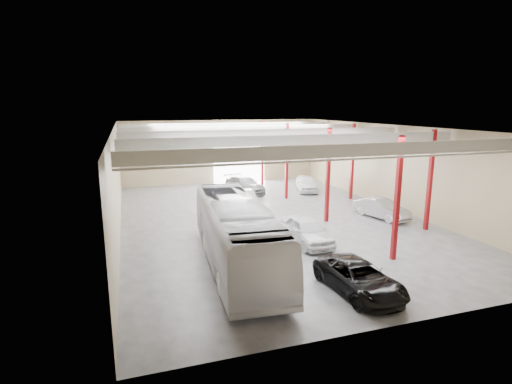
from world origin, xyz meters
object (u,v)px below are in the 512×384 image
car_row_a (307,230)px  car_right_far (306,183)px  black_sedan (359,278)px  coach_bus (236,233)px  car_row_b (246,198)px  car_row_c (245,185)px  car_right_near (382,209)px

car_row_a → car_right_far: 15.99m
car_row_a → black_sedan: bearing=-96.1°
coach_bus → car_right_far: (11.91, 16.48, -1.01)m
car_row_a → car_row_b: car_row_a is taller
coach_bus → car_row_b: 13.26m
car_row_a → car_row_c: (0.56, 15.70, -0.04)m
coach_bus → car_right_near: bearing=27.1°
car_row_b → car_row_c: bearing=74.3°
coach_bus → black_sedan: (4.54, -5.00, -1.08)m
car_row_c → black_sedan: bearing=-106.6°
coach_bus → car_row_c: (5.70, 17.70, -1.01)m
car_row_a → car_right_near: 8.76m
coach_bus → car_right_near: 14.32m
black_sedan → car_right_near: 13.60m
black_sedan → car_row_c: bearing=84.1°
black_sedan → car_row_b: (-0.27, 17.50, -0.05)m
car_row_a → car_right_far: size_ratio=1.05×
black_sedan → car_row_c: 22.73m
coach_bus → car_row_a: size_ratio=2.64×
coach_bus → black_sedan: bearing=-43.4°
car_row_b → black_sedan: bearing=-89.4°
car_row_c → car_right_far: 6.33m
black_sedan → car_row_c: (1.16, 22.70, 0.08)m
car_right_near → car_right_far: (-1.26, 10.98, 0.04)m
car_row_b → coach_bus: bearing=-109.1°
coach_bus → car_right_near: coach_bus is taller
coach_bus → car_row_b: coach_bus is taller
coach_bus → black_sedan: size_ratio=2.50×
car_row_a → car_row_c: size_ratio=0.89×
car_row_b → car_right_far: bearing=27.2°
car_row_a → car_right_near: car_row_a is taller
car_row_c → car_right_far: size_ratio=1.18×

